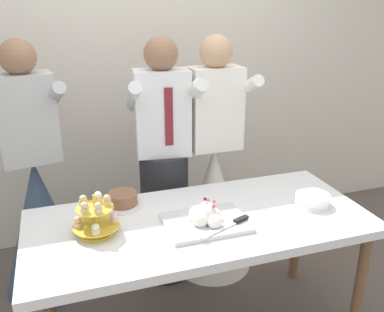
{
  "coord_description": "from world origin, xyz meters",
  "views": [
    {
      "loc": [
        -0.65,
        -1.84,
        1.86
      ],
      "look_at": [
        0.0,
        0.15,
        1.07
      ],
      "focal_mm": 39.19,
      "sensor_mm": 36.0,
      "label": 1
    }
  ],
  "objects": [
    {
      "name": "rear_wall",
      "position": [
        0.0,
        1.39,
        1.45
      ],
      "size": [
        5.2,
        0.1,
        2.9
      ],
      "primitive_type": "cube",
      "color": "beige",
      "rests_on": "ground_plane"
    },
    {
      "name": "dessert_table",
      "position": [
        0.0,
        0.0,
        0.7
      ],
      "size": [
        1.8,
        0.8,
        0.78
      ],
      "color": "silver",
      "rests_on": "ground_plane"
    },
    {
      "name": "cupcake_stand",
      "position": [
        -0.54,
        0.02,
        0.86
      ],
      "size": [
        0.23,
        0.23,
        0.21
      ],
      "color": "gold",
      "rests_on": "dessert_table"
    },
    {
      "name": "main_cake_tray",
      "position": [
        0.0,
        -0.07,
        0.81
      ],
      "size": [
        0.43,
        0.32,
        0.13
      ],
      "color": "silver",
      "rests_on": "dessert_table"
    },
    {
      "name": "plate_stack",
      "position": [
        0.65,
        -0.05,
        0.81
      ],
      "size": [
        0.2,
        0.2,
        0.07
      ],
      "color": "white",
      "rests_on": "dessert_table"
    },
    {
      "name": "round_cake",
      "position": [
        -0.36,
        0.28,
        0.81
      ],
      "size": [
        0.24,
        0.24,
        0.08
      ],
      "color": "white",
      "rests_on": "dessert_table"
    },
    {
      "name": "person_groom",
      "position": [
        -0.03,
        0.64,
        0.75
      ],
      "size": [
        0.51,
        0.54,
        1.66
      ],
      "color": "#232328",
      "rests_on": "ground_plane"
    },
    {
      "name": "person_bride",
      "position": [
        0.32,
        0.64,
        0.58
      ],
      "size": [
        0.56,
        0.56,
        1.66
      ],
      "color": "white",
      "rests_on": "ground_plane"
    },
    {
      "name": "person_guest",
      "position": [
        -0.84,
        0.76,
        0.58
      ],
      "size": [
        0.57,
        0.56,
        1.66
      ],
      "color": "#334760",
      "rests_on": "ground_plane"
    }
  ]
}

